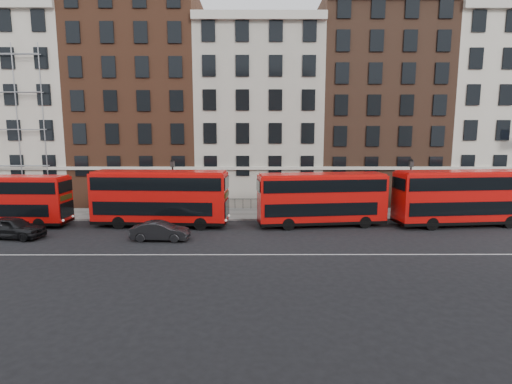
{
  "coord_description": "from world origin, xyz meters",
  "views": [
    {
      "loc": [
        -0.43,
        -26.64,
        7.81
      ],
      "look_at": [
        -0.32,
        5.0,
        3.0
      ],
      "focal_mm": 28.0,
      "sensor_mm": 36.0,
      "label": 1
    }
  ],
  "objects_px": {
    "bus_a": "(6,199)",
    "bus_b": "(160,197)",
    "car_rear": "(13,228)",
    "car_front": "(160,231)",
    "bus_c": "(321,198)",
    "traffic_light": "(510,192)",
    "bus_d": "(461,197)"
  },
  "relations": [
    {
      "from": "bus_b",
      "to": "car_front",
      "type": "relative_size",
      "value": 2.69
    },
    {
      "from": "bus_d",
      "to": "car_rear",
      "type": "bearing_deg",
      "value": -179.61
    },
    {
      "from": "car_rear",
      "to": "car_front",
      "type": "height_order",
      "value": "car_rear"
    },
    {
      "from": "bus_d",
      "to": "car_front",
      "type": "height_order",
      "value": "bus_d"
    },
    {
      "from": "bus_b",
      "to": "car_rear",
      "type": "height_order",
      "value": "bus_b"
    },
    {
      "from": "car_front",
      "to": "traffic_light",
      "type": "xyz_separation_m",
      "value": [
        29.71,
        7.15,
        1.76
      ]
    },
    {
      "from": "bus_b",
      "to": "traffic_light",
      "type": "distance_m",
      "value": 30.81
    },
    {
      "from": "bus_a",
      "to": "car_front",
      "type": "relative_size",
      "value": 2.44
    },
    {
      "from": "bus_a",
      "to": "bus_c",
      "type": "distance_m",
      "value": 25.99
    },
    {
      "from": "bus_d",
      "to": "car_front",
      "type": "bearing_deg",
      "value": -175.41
    },
    {
      "from": "bus_d",
      "to": "car_rear",
      "type": "xyz_separation_m",
      "value": [
        -34.93,
        -3.73,
        -1.69
      ]
    },
    {
      "from": "bus_a",
      "to": "car_front",
      "type": "xyz_separation_m",
      "value": [
        13.67,
        -4.35,
        -1.58
      ]
    },
    {
      "from": "bus_a",
      "to": "bus_b",
      "type": "distance_m",
      "value": 12.7
    },
    {
      "from": "bus_b",
      "to": "bus_d",
      "type": "distance_m",
      "value": 24.91
    },
    {
      "from": "car_front",
      "to": "bus_d",
      "type": "bearing_deg",
      "value": -76.8
    },
    {
      "from": "bus_a",
      "to": "bus_d",
      "type": "relative_size",
      "value": 0.9
    },
    {
      "from": "car_front",
      "to": "traffic_light",
      "type": "distance_m",
      "value": 30.61
    },
    {
      "from": "bus_c",
      "to": "traffic_light",
      "type": "xyz_separation_m",
      "value": [
        17.39,
        2.81,
        0.08
      ]
    },
    {
      "from": "bus_d",
      "to": "traffic_light",
      "type": "relative_size",
      "value": 3.43
    },
    {
      "from": "bus_a",
      "to": "bus_d",
      "type": "bearing_deg",
      "value": 1.81
    },
    {
      "from": "bus_c",
      "to": "car_front",
      "type": "relative_size",
      "value": 2.58
    },
    {
      "from": "bus_c",
      "to": "car_rear",
      "type": "bearing_deg",
      "value": -177.5
    },
    {
      "from": "bus_a",
      "to": "car_front",
      "type": "bearing_deg",
      "value": -15.83
    },
    {
      "from": "bus_b",
      "to": "bus_d",
      "type": "relative_size",
      "value": 0.99
    },
    {
      "from": "bus_d",
      "to": "traffic_light",
      "type": "height_order",
      "value": "bus_d"
    },
    {
      "from": "car_rear",
      "to": "car_front",
      "type": "distance_m",
      "value": 11.01
    },
    {
      "from": "car_rear",
      "to": "bus_d",
      "type": "bearing_deg",
      "value": -74.1
    },
    {
      "from": "car_front",
      "to": "bus_c",
      "type": "bearing_deg",
      "value": -67.66
    },
    {
      "from": "bus_c",
      "to": "traffic_light",
      "type": "height_order",
      "value": "bus_c"
    },
    {
      "from": "bus_b",
      "to": "car_front",
      "type": "xyz_separation_m",
      "value": [
        0.97,
        -4.35,
        -1.8
      ]
    },
    {
      "from": "bus_b",
      "to": "traffic_light",
      "type": "xyz_separation_m",
      "value": [
        30.68,
        2.8,
        -0.04
      ]
    },
    {
      "from": "car_rear",
      "to": "traffic_light",
      "type": "xyz_separation_m",
      "value": [
        40.7,
        6.54,
        1.65
      ]
    }
  ]
}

